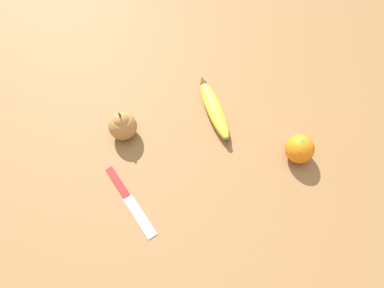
{
  "coord_description": "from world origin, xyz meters",
  "views": [
    {
      "loc": [
        0.52,
        -0.14,
        0.77
      ],
      "look_at": [
        0.08,
        -0.01,
        0.03
      ],
      "focal_mm": 35.0,
      "sensor_mm": 36.0,
      "label": 1
    }
  ],
  "objects": [
    {
      "name": "ground_plane",
      "position": [
        0.0,
        0.0,
        0.0
      ],
      "size": [
        3.0,
        3.0,
        0.0
      ],
      "primitive_type": "plane",
      "color": "olive"
    },
    {
      "name": "banana",
      "position": [
        -0.01,
        0.08,
        0.02
      ],
      "size": [
        0.21,
        0.04,
        0.04
      ],
      "rotation": [
        0.0,
        0.0,
        3.15
      ],
      "color": "yellow",
      "rests_on": "ground_plane"
    },
    {
      "name": "orange",
      "position": [
        0.17,
        0.23,
        0.03
      ],
      "size": [
        0.07,
        0.07,
        0.07
      ],
      "color": "orange",
      "rests_on": "ground_plane"
    },
    {
      "name": "pear",
      "position": [
        -0.02,
        -0.15,
        0.04
      ],
      "size": [
        0.07,
        0.07,
        0.09
      ],
      "color": "#B2753D",
      "rests_on": "ground_plane"
    },
    {
      "name": "paring_knife",
      "position": [
        0.16,
        -0.18,
        0.0
      ],
      "size": [
        0.19,
        0.08,
        0.01
      ],
      "rotation": [
        0.0,
        0.0,
        5.02
      ],
      "color": "silver",
      "rests_on": "ground_plane"
    }
  ]
}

